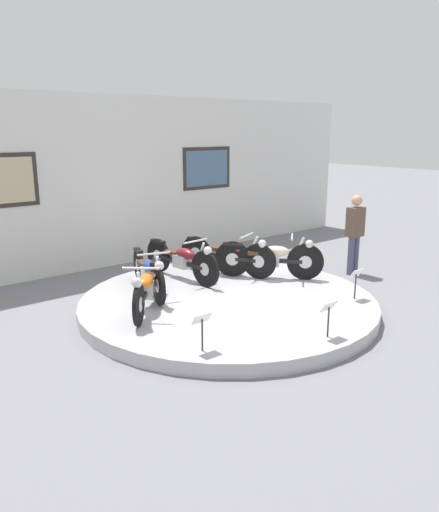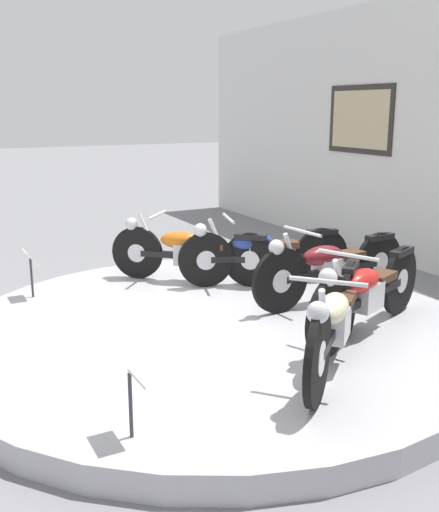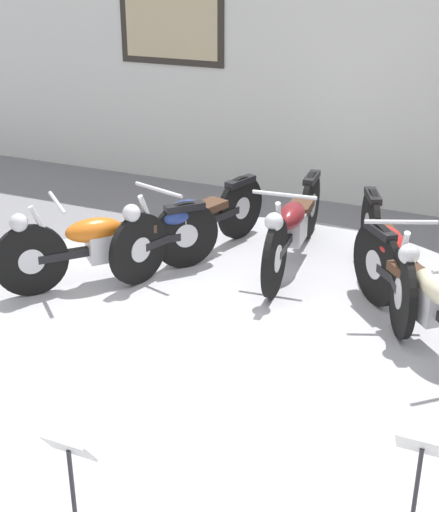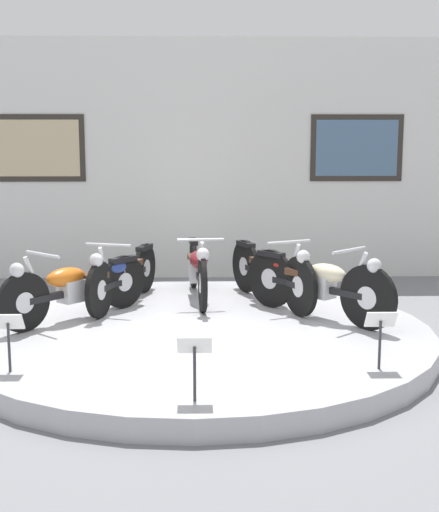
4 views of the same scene
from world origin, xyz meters
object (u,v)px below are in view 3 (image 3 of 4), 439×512
motorcycle_orange (106,241)px  motorcycle_blue (190,221)px  info_placard_front_centre (69,459)px  info_placard_front_right (421,458)px  motorcycle_red (386,251)px  motorcycle_maroon (293,224)px  motorcycle_cream (428,296)px

motorcycle_orange → motorcycle_blue: bearing=57.0°
info_placard_front_centre → info_placard_front_right: 1.72m
motorcycle_blue → motorcycle_red: (1.77, 0.00, 0.02)m
info_placard_front_centre → motorcycle_blue: bearing=105.8°
motorcycle_maroon → info_placard_front_right: 3.11m
info_placard_front_right → motorcycle_blue: bearing=135.5°
motorcycle_red → motorcycle_cream: bearing=-57.4°
motorcycle_orange → info_placard_front_right: size_ratio=2.93×
motorcycle_orange → motorcycle_red: motorcycle_red is taller
motorcycle_orange → info_placard_front_right: 3.37m
motorcycle_orange → motorcycle_blue: size_ratio=0.79×
motorcycle_orange → info_placard_front_centre: motorcycle_orange is taller
info_placard_front_centre → info_placard_front_right: size_ratio=1.00×
info_placard_front_centre → motorcycle_orange: bearing=118.7°
motorcycle_orange → motorcycle_cream: motorcycle_cream is taller
motorcycle_maroon → motorcycle_cream: motorcycle_cream is taller
info_placard_front_centre → info_placard_front_right: bearing=24.4°
motorcycle_blue → motorcycle_orange: bearing=-123.0°
motorcycle_blue → info_placard_front_right: bearing=-44.5°
motorcycle_orange → motorcycle_blue: motorcycle_blue is taller
motorcycle_blue → info_placard_front_centre: 3.24m
info_placard_front_right → motorcycle_red: bearing=105.9°
info_placard_front_right → info_placard_front_centre: bearing=-155.6°
motorcycle_orange → motorcycle_cream: size_ratio=0.97×
motorcycle_orange → motorcycle_blue: (0.45, 0.69, 0.00)m
motorcycle_blue → motorcycle_red: size_ratio=1.01×
motorcycle_orange → motorcycle_blue: 0.82m
motorcycle_orange → motorcycle_red: size_ratio=0.80×
motorcycle_maroon → motorcycle_red: (0.88, -0.28, 0.01)m
motorcycle_blue → info_placard_front_centre: motorcycle_blue is taller
motorcycle_orange → motorcycle_cream: (2.66, 0.00, 0.03)m
motorcycle_blue → motorcycle_cream: 2.31m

